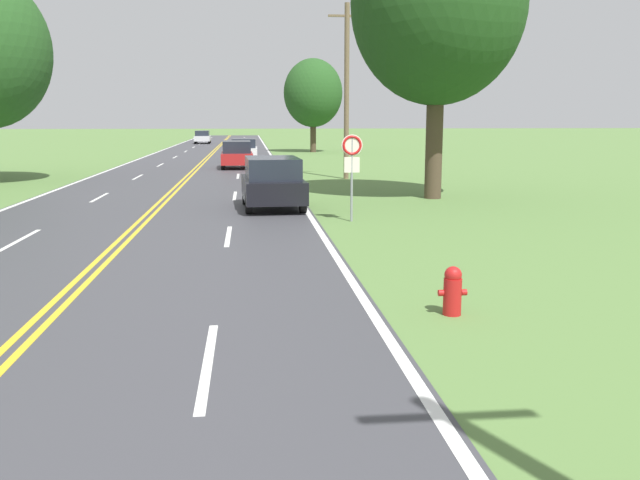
{
  "coord_description": "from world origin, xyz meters",
  "views": [
    {
      "loc": [
        3.04,
        -0.36,
        2.92
      ],
      "look_at": [
        4.18,
        10.42,
        0.97
      ],
      "focal_mm": 38.0,
      "sensor_mm": 36.0,
      "label": 1
    }
  ],
  "objects_px": {
    "tree_left_verge": "(438,4)",
    "car_silver_suv_mid_far": "(203,137)",
    "traffic_sign": "(352,156)",
    "car_white_suv_mid_near": "(244,150)",
    "car_red_hatchback_approaching": "(237,154)",
    "tree_far_back": "(313,93)",
    "fire_hydrant": "(453,290)",
    "car_black_hatchback_nearest": "(273,182)"
  },
  "relations": [
    {
      "from": "traffic_sign",
      "to": "car_black_hatchback_nearest",
      "type": "height_order",
      "value": "traffic_sign"
    },
    {
      "from": "fire_hydrant",
      "to": "car_silver_suv_mid_far",
      "type": "height_order",
      "value": "car_silver_suv_mid_far"
    },
    {
      "from": "tree_left_verge",
      "to": "car_white_suv_mid_near",
      "type": "height_order",
      "value": "tree_left_verge"
    },
    {
      "from": "car_red_hatchback_approaching",
      "to": "tree_far_back",
      "type": "bearing_deg",
      "value": 160.45
    },
    {
      "from": "tree_left_verge",
      "to": "car_red_hatchback_approaching",
      "type": "relative_size",
      "value": 2.77
    },
    {
      "from": "car_red_hatchback_approaching",
      "to": "tree_left_verge",
      "type": "bearing_deg",
      "value": 23.62
    },
    {
      "from": "traffic_sign",
      "to": "car_red_hatchback_approaching",
      "type": "bearing_deg",
      "value": 99.47
    },
    {
      "from": "tree_far_back",
      "to": "car_silver_suv_mid_far",
      "type": "distance_m",
      "value": 24.76
    },
    {
      "from": "fire_hydrant",
      "to": "tree_left_verge",
      "type": "relative_size",
      "value": 0.07
    },
    {
      "from": "tree_far_back",
      "to": "car_white_suv_mid_near",
      "type": "relative_size",
      "value": 2.04
    },
    {
      "from": "traffic_sign",
      "to": "tree_far_back",
      "type": "height_order",
      "value": "tree_far_back"
    },
    {
      "from": "traffic_sign",
      "to": "tree_far_back",
      "type": "bearing_deg",
      "value": 86.08
    },
    {
      "from": "car_silver_suv_mid_far",
      "to": "fire_hydrant",
      "type": "bearing_deg",
      "value": -174.17
    },
    {
      "from": "car_red_hatchback_approaching",
      "to": "car_silver_suv_mid_far",
      "type": "height_order",
      "value": "car_red_hatchback_approaching"
    },
    {
      "from": "tree_far_back",
      "to": "car_black_hatchback_nearest",
      "type": "height_order",
      "value": "tree_far_back"
    },
    {
      "from": "car_black_hatchback_nearest",
      "to": "car_red_hatchback_approaching",
      "type": "height_order",
      "value": "car_black_hatchback_nearest"
    },
    {
      "from": "traffic_sign",
      "to": "car_silver_suv_mid_far",
      "type": "bearing_deg",
      "value": 97.5
    },
    {
      "from": "car_white_suv_mid_near",
      "to": "tree_far_back",
      "type": "bearing_deg",
      "value": 156.76
    },
    {
      "from": "car_silver_suv_mid_far",
      "to": "traffic_sign",
      "type": "bearing_deg",
      "value": -173.26
    },
    {
      "from": "traffic_sign",
      "to": "car_red_hatchback_approaching",
      "type": "xyz_separation_m",
      "value": [
        -3.59,
        21.5,
        -1.02
      ]
    },
    {
      "from": "tree_left_verge",
      "to": "car_silver_suv_mid_far",
      "type": "xyz_separation_m",
      "value": [
        -12.07,
        57.07,
        -6.09
      ]
    },
    {
      "from": "car_white_suv_mid_near",
      "to": "car_silver_suv_mid_far",
      "type": "relative_size",
      "value": 0.87
    },
    {
      "from": "traffic_sign",
      "to": "car_black_hatchback_nearest",
      "type": "distance_m",
      "value": 3.87
    },
    {
      "from": "tree_left_verge",
      "to": "car_red_hatchback_approaching",
      "type": "xyz_separation_m",
      "value": [
        -7.45,
        16.14,
        -6.06
      ]
    },
    {
      "from": "car_black_hatchback_nearest",
      "to": "tree_left_verge",
      "type": "bearing_deg",
      "value": 108.26
    },
    {
      "from": "traffic_sign",
      "to": "tree_far_back",
      "type": "xyz_separation_m",
      "value": [
        2.78,
        40.65,
        3.22
      ]
    },
    {
      "from": "fire_hydrant",
      "to": "car_black_hatchback_nearest",
      "type": "height_order",
      "value": "car_black_hatchback_nearest"
    },
    {
      "from": "car_black_hatchback_nearest",
      "to": "car_silver_suv_mid_far",
      "type": "distance_m",
      "value": 59.67
    },
    {
      "from": "tree_left_verge",
      "to": "car_silver_suv_mid_far",
      "type": "bearing_deg",
      "value": 101.94
    },
    {
      "from": "traffic_sign",
      "to": "car_white_suv_mid_near",
      "type": "distance_m",
      "value": 27.41
    },
    {
      "from": "fire_hydrant",
      "to": "car_white_suv_mid_near",
      "type": "distance_m",
      "value": 36.81
    },
    {
      "from": "car_white_suv_mid_near",
      "to": "car_black_hatchback_nearest",
      "type": "bearing_deg",
      "value": 3.16
    },
    {
      "from": "fire_hydrant",
      "to": "tree_left_verge",
      "type": "xyz_separation_m",
      "value": [
        3.77,
        14.82,
        6.53
      ]
    },
    {
      "from": "car_silver_suv_mid_far",
      "to": "car_white_suv_mid_near",
      "type": "bearing_deg",
      "value": -172.63
    },
    {
      "from": "fire_hydrant",
      "to": "car_red_hatchback_approaching",
      "type": "relative_size",
      "value": 0.2
    },
    {
      "from": "fire_hydrant",
      "to": "car_red_hatchback_approaching",
      "type": "bearing_deg",
      "value": 96.78
    },
    {
      "from": "car_red_hatchback_approaching",
      "to": "car_white_suv_mid_near",
      "type": "xyz_separation_m",
      "value": [
        0.4,
        5.7,
        0.0
      ]
    },
    {
      "from": "car_silver_suv_mid_far",
      "to": "car_black_hatchback_nearest",
      "type": "bearing_deg",
      "value": -174.92
    },
    {
      "from": "tree_left_verge",
      "to": "tree_far_back",
      "type": "relative_size",
      "value": 1.31
    },
    {
      "from": "fire_hydrant",
      "to": "car_silver_suv_mid_far",
      "type": "relative_size",
      "value": 0.16
    },
    {
      "from": "traffic_sign",
      "to": "car_black_hatchback_nearest",
      "type": "bearing_deg",
      "value": 124.97
    },
    {
      "from": "traffic_sign",
      "to": "tree_left_verge",
      "type": "height_order",
      "value": "tree_left_verge"
    }
  ]
}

